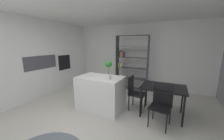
{
  "coord_description": "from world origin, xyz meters",
  "views": [
    {
      "loc": [
        1.67,
        -2.59,
        1.82
      ],
      "look_at": [
        -0.02,
        0.83,
        1.05
      ],
      "focal_mm": 20.52,
      "sensor_mm": 36.0,
      "label": 1
    }
  ],
  "objects_px": {
    "potted_plant_on_island": "(109,68)",
    "dining_chair_near": "(162,101)",
    "dining_table": "(163,90)",
    "dining_chair_island_side": "(134,90)",
    "built_in_oven": "(65,62)",
    "open_bookshelf": "(130,64)",
    "kitchen_island": "(101,93)"
  },
  "relations": [
    {
      "from": "dining_chair_island_side",
      "to": "dining_chair_near",
      "type": "relative_size",
      "value": 0.99
    },
    {
      "from": "dining_table",
      "to": "dining_chair_island_side",
      "type": "distance_m",
      "value": 0.76
    },
    {
      "from": "dining_chair_near",
      "to": "dining_table",
      "type": "bearing_deg",
      "value": 99.47
    },
    {
      "from": "dining_table",
      "to": "dining_chair_island_side",
      "type": "bearing_deg",
      "value": 179.92
    },
    {
      "from": "kitchen_island",
      "to": "potted_plant_on_island",
      "type": "relative_size",
      "value": 2.63
    },
    {
      "from": "open_bookshelf",
      "to": "dining_table",
      "type": "height_order",
      "value": "open_bookshelf"
    },
    {
      "from": "built_in_oven",
      "to": "dining_table",
      "type": "bearing_deg",
      "value": -7.23
    },
    {
      "from": "built_in_oven",
      "to": "open_bookshelf",
      "type": "height_order",
      "value": "open_bookshelf"
    },
    {
      "from": "potted_plant_on_island",
      "to": "dining_chair_near",
      "type": "distance_m",
      "value": 1.47
    },
    {
      "from": "built_in_oven",
      "to": "potted_plant_on_island",
      "type": "xyz_separation_m",
      "value": [
        2.57,
        -0.99,
        0.13
      ]
    },
    {
      "from": "potted_plant_on_island",
      "to": "dining_chair_island_side",
      "type": "relative_size",
      "value": 0.5
    },
    {
      "from": "potted_plant_on_island",
      "to": "dining_chair_near",
      "type": "relative_size",
      "value": 0.5
    },
    {
      "from": "open_bookshelf",
      "to": "dining_table",
      "type": "bearing_deg",
      "value": -48.76
    },
    {
      "from": "potted_plant_on_island",
      "to": "dining_chair_island_side",
      "type": "distance_m",
      "value": 0.99
    },
    {
      "from": "kitchen_island",
      "to": "dining_table",
      "type": "distance_m",
      "value": 1.67
    },
    {
      "from": "open_bookshelf",
      "to": "built_in_oven",
      "type": "bearing_deg",
      "value": -154.58
    },
    {
      "from": "dining_chair_near",
      "to": "dining_chair_island_side",
      "type": "bearing_deg",
      "value": 158.99
    },
    {
      "from": "dining_chair_near",
      "to": "built_in_oven",
      "type": "bearing_deg",
      "value": 174.43
    },
    {
      "from": "kitchen_island",
      "to": "dining_table",
      "type": "xyz_separation_m",
      "value": [
        1.61,
        0.41,
        0.22
      ]
    },
    {
      "from": "dining_chair_near",
      "to": "kitchen_island",
      "type": "bearing_deg",
      "value": -172.68
    },
    {
      "from": "kitchen_island",
      "to": "dining_chair_island_side",
      "type": "xyz_separation_m",
      "value": [
        0.85,
        0.41,
        0.09
      ]
    },
    {
      "from": "potted_plant_on_island",
      "to": "kitchen_island",
      "type": "bearing_deg",
      "value": 164.45
    },
    {
      "from": "potted_plant_on_island",
      "to": "dining_table",
      "type": "height_order",
      "value": "potted_plant_on_island"
    },
    {
      "from": "open_bookshelf",
      "to": "kitchen_island",
      "type": "bearing_deg",
      "value": -94.56
    },
    {
      "from": "potted_plant_on_island",
      "to": "open_bookshelf",
      "type": "xyz_separation_m",
      "value": [
        -0.15,
        2.14,
        -0.21
      ]
    },
    {
      "from": "built_in_oven",
      "to": "kitchen_island",
      "type": "distance_m",
      "value": 2.51
    },
    {
      "from": "potted_plant_on_island",
      "to": "dining_chair_near",
      "type": "height_order",
      "value": "potted_plant_on_island"
    },
    {
      "from": "dining_table",
      "to": "dining_chair_island_side",
      "type": "relative_size",
      "value": 1.12
    },
    {
      "from": "open_bookshelf",
      "to": "dining_chair_near",
      "type": "relative_size",
      "value": 2.27
    },
    {
      "from": "kitchen_island",
      "to": "dining_chair_near",
      "type": "distance_m",
      "value": 1.62
    },
    {
      "from": "kitchen_island",
      "to": "dining_chair_island_side",
      "type": "relative_size",
      "value": 1.32
    },
    {
      "from": "dining_table",
      "to": "dining_chair_near",
      "type": "height_order",
      "value": "dining_chair_near"
    }
  ]
}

